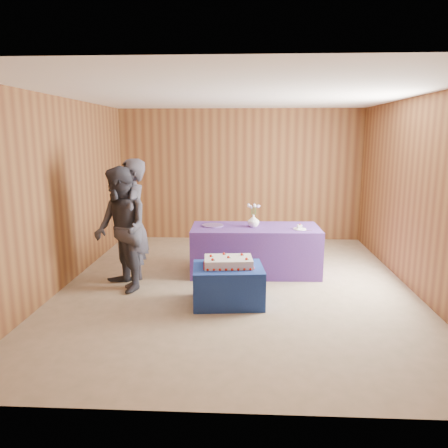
# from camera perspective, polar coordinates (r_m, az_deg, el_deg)

# --- Properties ---
(ground) EXTENTS (6.00, 6.00, 0.00)m
(ground) POSITION_cam_1_polar(r_m,az_deg,el_deg) (6.47, 1.60, -8.05)
(ground) COLOR tan
(ground) RESTS_ON ground
(room_shell) EXTENTS (5.04, 6.04, 2.72)m
(room_shell) POSITION_cam_1_polar(r_m,az_deg,el_deg) (6.10, 1.70, 8.11)
(room_shell) COLOR brown
(room_shell) RESTS_ON ground
(cake_table) EXTENTS (0.97, 0.79, 0.50)m
(cake_table) POSITION_cam_1_polar(r_m,az_deg,el_deg) (5.75, 0.53, -7.96)
(cake_table) COLOR #1B4197
(cake_table) RESTS_ON ground
(serving_table) EXTENTS (2.02, 0.96, 0.75)m
(serving_table) POSITION_cam_1_polar(r_m,az_deg,el_deg) (6.97, 4.09, -3.39)
(serving_table) COLOR #553086
(serving_table) RESTS_ON ground
(sheet_cake) EXTENTS (0.68, 0.50, 0.15)m
(sheet_cake) POSITION_cam_1_polar(r_m,az_deg,el_deg) (5.67, 0.56, -4.96)
(sheet_cake) COLOR white
(sheet_cake) RESTS_ON cake_table
(vase) EXTENTS (0.25, 0.25, 0.19)m
(vase) POSITION_cam_1_polar(r_m,az_deg,el_deg) (6.87, 3.85, 0.43)
(vase) COLOR white
(vase) RESTS_ON serving_table
(flower_spray) EXTENTS (0.20, 0.21, 0.16)m
(flower_spray) POSITION_cam_1_polar(r_m,az_deg,el_deg) (6.83, 3.88, 2.32)
(flower_spray) COLOR #2A6A2C
(flower_spray) RESTS_ON vase
(platter) EXTENTS (0.46, 0.46, 0.02)m
(platter) POSITION_cam_1_polar(r_m,az_deg,el_deg) (6.93, -1.47, -0.19)
(platter) COLOR #61468C
(platter) RESTS_ON serving_table
(plate) EXTENTS (0.25, 0.25, 0.01)m
(plate) POSITION_cam_1_polar(r_m,az_deg,el_deg) (6.78, 9.84, -0.64)
(plate) COLOR white
(plate) RESTS_ON serving_table
(cake_slice) EXTENTS (0.08, 0.07, 0.08)m
(cake_slice) POSITION_cam_1_polar(r_m,az_deg,el_deg) (6.77, 9.86, -0.33)
(cake_slice) COLOR white
(cake_slice) RESTS_ON plate
(knife) EXTENTS (0.26, 0.03, 0.00)m
(knife) POSITION_cam_1_polar(r_m,az_deg,el_deg) (6.70, 10.36, -0.85)
(knife) COLOR silver
(knife) RESTS_ON serving_table
(guest_left) EXTENTS (0.56, 0.74, 1.84)m
(guest_left) POSITION_cam_1_polar(r_m,az_deg,el_deg) (6.43, -11.88, 0.12)
(guest_left) COLOR #383741
(guest_left) RESTS_ON ground
(guest_right) EXTENTS (1.05, 1.08, 1.76)m
(guest_right) POSITION_cam_1_polar(r_m,az_deg,el_deg) (6.23, -13.32, -0.71)
(guest_right) COLOR #32323C
(guest_right) RESTS_ON ground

